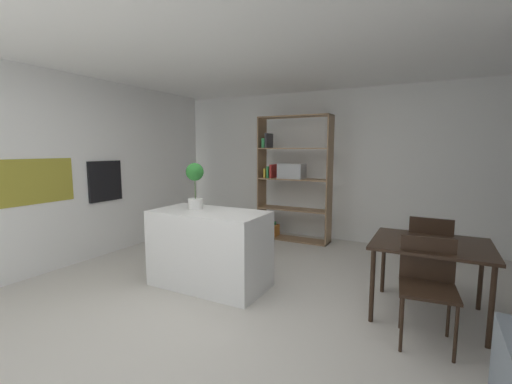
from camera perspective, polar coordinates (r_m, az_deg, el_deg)
name	(u,v)px	position (r m, az deg, el deg)	size (l,w,h in m)	color
ground_plane	(228,303)	(3.80, -4.77, -18.04)	(8.95, 8.95, 0.00)	beige
ceiling_slab	(225,39)	(3.60, -5.26, 24.24)	(6.51, 6.30, 0.06)	white
back_partition	(320,166)	(6.30, 10.62, 4.39)	(6.51, 0.06, 2.65)	white
tall_cabinet_run_left	(53,170)	(5.58, -30.87, 3.14)	(0.61, 5.68, 2.65)	white
cabinet_niche_splashback	(31,182)	(5.08, -33.56, 1.42)	(0.01, 1.09, 0.57)	#9E932D
built_in_oven	(105,181)	(5.65, -23.99, 1.72)	(0.06, 0.57, 0.61)	black
kitchen_island	(210,249)	(4.11, -7.79, -9.39)	(1.36, 0.71, 0.90)	white
potted_plant_on_island	(195,181)	(4.13, -10.21, 1.80)	(0.21, 0.21, 0.56)	white
open_bookshelf	(290,179)	(6.05, 5.69, 2.19)	(1.29, 0.35, 2.19)	#997551
dining_table	(430,250)	(3.70, 27.24, -8.67)	(1.05, 0.88, 0.73)	black
dining_chair_far	(430,249)	(4.18, 27.19, -8.47)	(0.44, 0.46, 0.91)	black
dining_chair_near	(427,279)	(3.29, 26.83, -12.90)	(0.48, 0.49, 0.87)	black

